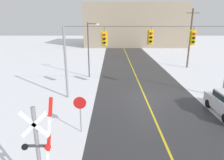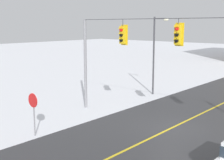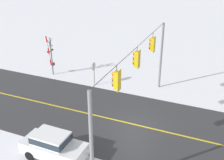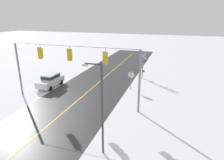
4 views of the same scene
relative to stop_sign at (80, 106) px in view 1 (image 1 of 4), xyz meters
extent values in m
plane|color=white|center=(4.91, 5.87, -1.71)|extent=(160.00, 160.00, 0.00)
cube|color=#303033|center=(4.91, 11.87, -1.71)|extent=(9.00, 80.00, 0.01)
cube|color=gold|center=(4.91, 11.87, -1.70)|extent=(0.14, 72.00, 0.01)
cylinder|color=gray|center=(-2.09, 5.87, 1.39)|extent=(0.20, 0.20, 6.20)
cylinder|color=#38383D|center=(4.91, 5.87, 4.49)|extent=(14.00, 0.04, 0.04)
cylinder|color=#38383D|center=(1.28, 5.87, 4.27)|extent=(0.04, 0.04, 0.43)
cube|color=gold|center=(1.28, 5.87, 3.52)|extent=(0.34, 0.28, 1.08)
cube|color=gold|center=(1.28, 6.03, 3.52)|extent=(0.52, 0.03, 1.26)
sphere|color=red|center=(1.28, 5.72, 3.84)|extent=(0.24, 0.24, 0.24)
cube|color=gold|center=(1.28, 5.65, 3.92)|extent=(0.26, 0.16, 0.03)
sphere|color=black|center=(1.28, 5.72, 3.52)|extent=(0.24, 0.24, 0.24)
cube|color=gold|center=(1.28, 5.65, 3.60)|extent=(0.26, 0.16, 0.03)
sphere|color=black|center=(1.28, 5.72, 3.20)|extent=(0.24, 0.24, 0.24)
cube|color=gold|center=(1.28, 5.65, 3.28)|extent=(0.26, 0.16, 0.03)
cylinder|color=#38383D|center=(5.12, 5.87, 4.33)|extent=(0.04, 0.04, 0.32)
cube|color=gold|center=(5.12, 5.87, 3.63)|extent=(0.34, 0.28, 1.08)
cube|color=gold|center=(5.12, 6.03, 3.63)|extent=(0.52, 0.03, 1.26)
sphere|color=red|center=(5.12, 5.72, 3.95)|extent=(0.24, 0.24, 0.24)
cube|color=gold|center=(5.12, 5.65, 4.03)|extent=(0.26, 0.16, 0.03)
sphere|color=black|center=(5.12, 5.72, 3.63)|extent=(0.24, 0.24, 0.24)
cube|color=gold|center=(5.12, 5.65, 3.71)|extent=(0.26, 0.16, 0.03)
sphere|color=black|center=(5.12, 5.72, 3.31)|extent=(0.24, 0.24, 0.24)
cube|color=gold|center=(5.12, 5.65, 3.39)|extent=(0.26, 0.16, 0.03)
cylinder|color=#38383D|center=(8.65, 5.87, 4.31)|extent=(0.04, 0.04, 0.36)
cube|color=gold|center=(8.65, 5.87, 3.59)|extent=(0.34, 0.28, 1.08)
cube|color=gold|center=(8.65, 6.03, 3.59)|extent=(0.52, 0.03, 1.26)
sphere|color=red|center=(8.65, 5.72, 3.91)|extent=(0.24, 0.24, 0.24)
cube|color=gold|center=(8.65, 5.65, 3.99)|extent=(0.26, 0.16, 0.03)
sphere|color=black|center=(8.65, 5.72, 3.59)|extent=(0.24, 0.24, 0.24)
cube|color=gold|center=(8.65, 5.65, 3.67)|extent=(0.26, 0.16, 0.03)
sphere|color=black|center=(8.65, 5.72, 3.27)|extent=(0.24, 0.24, 0.24)
cube|color=gold|center=(8.65, 5.65, 3.35)|extent=(0.26, 0.16, 0.03)
cylinder|color=gray|center=(0.00, 0.02, -0.56)|extent=(0.07, 0.07, 2.30)
cylinder|color=#B71414|center=(0.00, -0.02, 0.24)|extent=(0.76, 0.03, 0.76)
cylinder|color=white|center=(0.00, 0.00, 0.24)|extent=(0.80, 0.02, 0.80)
cylinder|color=gray|center=(-0.60, -5.15, 0.29)|extent=(0.14, 0.14, 4.00)
cube|color=white|center=(-0.60, -5.20, 1.69)|extent=(0.98, 0.04, 0.98)
cube|color=white|center=(-0.60, -5.20, 1.69)|extent=(0.98, 0.04, 0.98)
cube|color=#38383D|center=(-0.60, -5.19, 0.89)|extent=(0.80, 0.06, 0.08)
sphere|color=black|center=(-0.98, -5.25, 0.89)|extent=(0.22, 0.22, 0.22)
sphere|color=red|center=(-0.22, -5.25, 0.89)|extent=(0.22, 0.22, 0.22)
cube|color=white|center=(-0.29, -5.15, 0.35)|extent=(0.18, 0.08, 0.66)
cube|color=red|center=(-0.21, -5.15, 1.00)|extent=(0.18, 0.08, 0.66)
cube|color=white|center=(-0.12, -5.15, 1.64)|extent=(0.18, 0.08, 0.66)
cube|color=red|center=(-0.04, -5.15, 2.28)|extent=(0.18, 0.08, 0.66)
sphere|color=#EFEACC|center=(9.81, 4.46, -0.94)|extent=(0.16, 0.16, 0.16)
sphere|color=#EFEACC|center=(10.95, 4.45, -0.94)|extent=(0.16, 0.16, 0.16)
cylinder|color=black|center=(9.57, 3.66, -1.39)|extent=(0.22, 0.64, 0.64)
cylinder|color=#38383D|center=(-0.89, 12.67, 1.54)|extent=(0.14, 0.14, 6.50)
cylinder|color=#38383D|center=(-0.34, 12.67, 4.64)|extent=(1.10, 0.09, 0.09)
ellipsoid|color=beige|center=(0.21, 12.67, 4.54)|extent=(0.44, 0.28, 0.22)
cylinder|color=brown|center=(13.09, 17.98, 2.44)|extent=(0.24, 0.24, 8.30)
cube|color=#4C3A28|center=(13.09, 17.98, 5.99)|extent=(1.80, 0.10, 0.10)
cube|color=gray|center=(8.02, 47.97, 3.80)|extent=(26.63, 15.87, 11.03)
camera|label=1|loc=(1.91, -10.92, 4.89)|focal=31.84mm
camera|label=2|loc=(13.58, -9.30, 4.16)|focal=50.03mm
camera|label=3|loc=(21.88, 11.26, 10.25)|focal=45.02mm
camera|label=4|loc=(-5.03, 23.46, 7.51)|focal=31.69mm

